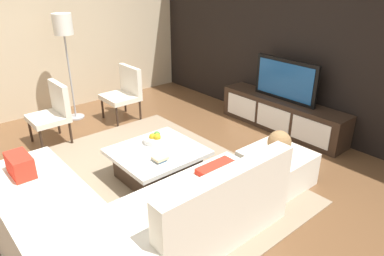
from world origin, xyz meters
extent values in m
plane|color=brown|center=(0.00, 0.00, 0.00)|extent=(14.00, 14.00, 0.00)
cube|color=black|center=(0.00, 2.70, 1.40)|extent=(6.40, 0.12, 2.80)
cube|color=beige|center=(-3.20, 0.20, 1.40)|extent=(0.12, 5.20, 2.80)
cube|color=gray|center=(-0.10, 0.00, 0.01)|extent=(3.31, 2.51, 0.01)
cube|color=#332319|center=(0.00, 2.40, 0.25)|extent=(2.10, 0.43, 0.50)
cube|color=white|center=(-0.65, 2.18, 0.25)|extent=(0.59, 0.01, 0.35)
cube|color=white|center=(0.00, 2.18, 0.25)|extent=(0.59, 0.01, 0.35)
cube|color=white|center=(0.65, 2.18, 0.25)|extent=(0.59, 0.01, 0.35)
cube|color=black|center=(0.00, 2.40, 0.81)|extent=(1.07, 0.05, 0.63)
cube|color=#194C8C|center=(0.00, 2.37, 0.81)|extent=(0.96, 0.01, 0.53)
cube|color=silver|center=(0.20, -1.30, 0.21)|extent=(2.32, 0.85, 0.42)
cube|color=silver|center=(0.20, -1.64, 0.61)|extent=(2.32, 0.18, 0.39)
cube|color=silver|center=(0.94, -0.11, 0.21)|extent=(0.85, 1.53, 0.42)
cube|color=silver|center=(1.27, -0.11, 0.61)|extent=(0.18, 1.53, 0.39)
cube|color=red|center=(-0.50, -1.30, 0.53)|extent=(0.36, 0.20, 0.22)
cube|color=red|center=(0.94, 0.27, 0.45)|extent=(0.60, 0.44, 0.06)
cube|color=#332319|center=(-0.10, 0.10, 0.17)|extent=(0.74, 0.80, 0.33)
cube|color=white|center=(-0.10, 0.10, 0.35)|extent=(0.92, 1.00, 0.05)
cylinder|color=#332319|center=(-2.13, -0.74, 0.19)|extent=(0.04, 0.04, 0.38)
cylinder|color=#332319|center=(-1.67, -0.74, 0.19)|extent=(0.04, 0.04, 0.38)
cylinder|color=#332319|center=(-2.13, -0.32, 0.19)|extent=(0.04, 0.04, 0.38)
cylinder|color=#332319|center=(-1.67, -0.32, 0.19)|extent=(0.04, 0.04, 0.38)
cube|color=silver|center=(-1.90, -0.53, 0.38)|extent=(0.54, 0.50, 0.08)
cube|color=silver|center=(-1.90, -0.32, 0.65)|extent=(0.54, 0.08, 0.45)
cylinder|color=#A5A5AA|center=(-2.57, 0.14, 0.01)|extent=(0.28, 0.28, 0.02)
cylinder|color=#A5A5AA|center=(-2.57, 0.14, 0.71)|extent=(0.03, 0.03, 1.37)
cylinder|color=white|center=(-2.57, 0.14, 1.56)|extent=(0.30, 0.30, 0.32)
cube|color=silver|center=(0.89, 1.11, 0.20)|extent=(0.70, 0.70, 0.40)
cylinder|color=silver|center=(-0.28, 0.20, 0.42)|extent=(0.28, 0.28, 0.07)
sphere|color=gold|center=(-0.24, 0.20, 0.47)|extent=(0.09, 0.09, 0.09)
sphere|color=#4C8C33|center=(-0.30, 0.25, 0.47)|extent=(0.08, 0.08, 0.08)
sphere|color=gold|center=(-0.29, 0.17, 0.47)|extent=(0.08, 0.08, 0.08)
cylinder|color=#332319|center=(-2.26, 0.50, 0.19)|extent=(0.04, 0.04, 0.38)
cylinder|color=#332319|center=(-1.78, 0.50, 0.19)|extent=(0.04, 0.04, 0.38)
cylinder|color=#332319|center=(-2.26, 0.93, 0.19)|extent=(0.04, 0.04, 0.38)
cylinder|color=#332319|center=(-1.78, 0.93, 0.19)|extent=(0.04, 0.04, 0.38)
cube|color=silver|center=(-2.02, 0.71, 0.38)|extent=(0.57, 0.52, 0.08)
cube|color=silver|center=(-2.02, 0.93, 0.65)|extent=(0.57, 0.08, 0.45)
sphere|color=#997247|center=(0.89, 1.11, 0.54)|extent=(0.27, 0.27, 0.27)
cube|color=#2D516B|center=(0.12, -0.03, 0.39)|extent=(0.15, 0.11, 0.02)
cube|color=#CCB78C|center=(0.13, -0.02, 0.42)|extent=(0.14, 0.16, 0.03)
camera|label=1|loc=(3.00, -2.00, 2.35)|focal=33.27mm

